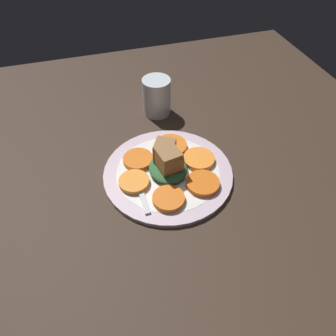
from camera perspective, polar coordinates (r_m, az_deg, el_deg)
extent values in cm
cube|color=#38281E|center=(72.23, 0.00, -1.71)|extent=(120.00, 120.00, 2.00)
cylinder|color=silver|center=(71.13, 0.00, -0.90)|extent=(27.93, 27.93, 1.00)
cylinder|color=white|center=(71.09, 0.00, -0.87)|extent=(22.35, 22.35, 1.00)
cylinder|color=orange|center=(68.05, 6.08, -2.65)|extent=(6.94, 6.94, 1.04)
cylinder|color=orange|center=(72.92, 5.42, 1.56)|extent=(6.96, 6.96, 1.04)
cylinder|color=orange|center=(75.76, 0.47, 3.86)|extent=(7.49, 7.49, 1.04)
cylinder|color=orange|center=(72.82, -5.23, 1.50)|extent=(6.67, 6.67, 1.04)
cylinder|color=orange|center=(68.30, -5.94, -2.40)|extent=(6.38, 6.38, 1.04)
cylinder|color=orange|center=(65.05, 0.09, -5.35)|extent=(6.47, 6.47, 1.04)
ellipsoid|color=#2D6033|center=(70.02, 0.00, -0.04)|extent=(9.14, 8.23, 1.87)
cube|color=olive|center=(69.65, -0.42, 3.11)|extent=(5.67, 5.67, 4.13)
cube|color=olive|center=(67.45, 0.27, 1.53)|extent=(5.16, 5.16, 4.42)
cube|color=olive|center=(67.63, 0.87, 1.14)|extent=(3.80, 3.80, 3.52)
cube|color=silver|center=(67.29, -4.89, -3.68)|extent=(12.93, 1.14, 0.40)
cube|color=silver|center=(72.16, -6.25, 0.52)|extent=(1.57, 2.31, 0.40)
cube|color=silver|center=(74.43, -7.56, 2.11)|extent=(5.09, 0.32, 0.40)
cube|color=silver|center=(74.49, -7.06, 2.21)|extent=(5.09, 0.32, 0.40)
cube|color=silver|center=(74.56, -6.56, 2.32)|extent=(5.09, 0.32, 0.40)
cube|color=silver|center=(74.63, -6.06, 2.42)|extent=(5.09, 0.32, 0.40)
cylinder|color=silver|center=(85.98, -1.99, 12.33)|extent=(7.20, 7.20, 9.68)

